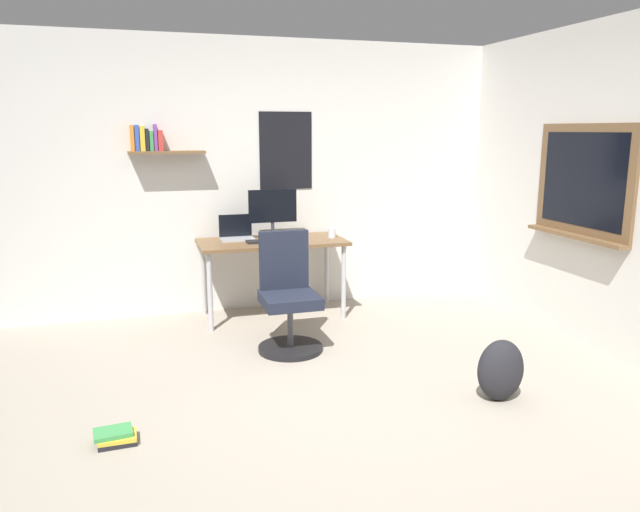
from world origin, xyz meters
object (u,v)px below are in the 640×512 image
office_chair (288,300)px  computer_mouse (296,239)px  laptop (237,234)px  keyboard (267,241)px  book_stack_on_floor (116,437)px  backpack (501,370)px  desk (272,248)px  monitor_primary (273,210)px  coffee_mug (332,233)px

office_chair → computer_mouse: 0.92m
laptop → computer_mouse: 0.57m
keyboard → computer_mouse: 0.28m
keyboard → book_stack_on_floor: keyboard is taller
backpack → book_stack_on_floor: 2.42m
desk → laptop: (-0.31, 0.15, 0.13)m
keyboard → computer_mouse: (0.28, 0.00, 0.01)m
office_chair → computer_mouse: size_ratio=9.13×
keyboard → computer_mouse: bearing=0.0°
computer_mouse → book_stack_on_floor: bearing=-128.5°
desk → monitor_primary: 0.36m
office_chair → coffee_mug: bearing=52.8°
office_chair → desk: bearing=85.6°
laptop → computer_mouse: (0.52, -0.23, -0.04)m
office_chair → book_stack_on_floor: bearing=-137.5°
keyboard → book_stack_on_floor: size_ratio=1.53×
desk → keyboard: size_ratio=3.68×
computer_mouse → desk: bearing=159.1°
desk → book_stack_on_floor: size_ratio=5.63×
monitor_primary → book_stack_on_floor: monitor_primary is taller
keyboard → coffee_mug: 0.65m
desk → coffee_mug: size_ratio=14.79×
laptop → book_stack_on_floor: size_ratio=1.28×
computer_mouse → book_stack_on_floor: 2.66m
laptop → backpack: (1.34, -2.38, -0.59)m
desk → book_stack_on_floor: desk is taller
desk → monitor_primary: (0.03, 0.10, 0.35)m
computer_mouse → office_chair: bearing=-109.2°
computer_mouse → coffee_mug: (0.37, 0.05, 0.03)m
book_stack_on_floor → desk: bearing=56.5°
backpack → book_stack_on_floor: size_ratio=1.71×
desk → office_chair: size_ratio=1.43×
coffee_mug → backpack: (0.45, -2.19, -0.58)m
book_stack_on_floor → computer_mouse: bearing=51.5°
office_chair → laptop: (-0.24, 1.04, 0.38)m
keyboard → book_stack_on_floor: 2.50m
desk → laptop: laptop is taller
laptop → monitor_primary: 0.41m
keyboard → book_stack_on_floor: (-1.31, -2.00, -0.71)m
keyboard → coffee_mug: (0.65, 0.05, 0.04)m
backpack → computer_mouse: bearing=110.9°
office_chair → computer_mouse: office_chair is taller
desk → coffee_mug: (0.58, -0.03, 0.12)m
monitor_primary → coffee_mug: bearing=-14.0°
monitor_primary → desk: bearing=-108.0°
coffee_mug → desk: bearing=176.9°
coffee_mug → book_stack_on_floor: size_ratio=0.38×
keyboard → book_stack_on_floor: bearing=-123.2°
monitor_primary → backpack: monitor_primary is taller
laptop → book_stack_on_floor: laptop is taller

